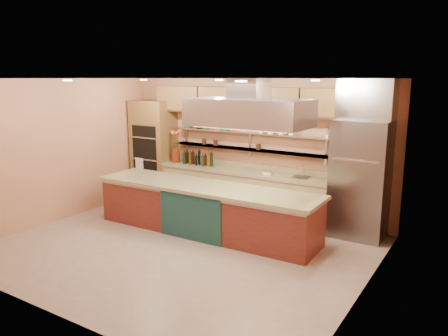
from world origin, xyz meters
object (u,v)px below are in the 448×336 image
Objects in this scene: refrigerator at (360,179)px; green_canister at (223,125)px; island at (205,209)px; kitchen_scale at (268,172)px; flower_vase at (176,155)px; copper_kettle at (198,125)px.

refrigerator is 10.88× the size of green_canister.
island is 25.28× the size of kitchen_scale.
green_canister reaches higher than flower_vase.
island is at bearing -37.78° from flower_vase.
green_canister is at bearing 175.62° from refrigerator.
green_canister is at bearing 109.67° from island.
green_canister is (1.12, 0.22, 0.72)m from flower_vase.
island is 2.13m from green_canister.
refrigerator is 6.41× the size of flower_vase.
copper_kettle is at bearing 127.95° from island.
island is at bearing -108.88° from kitchen_scale.
copper_kettle is (0.47, 0.22, 0.70)m from flower_vase.
flower_vase reaches higher than kitchen_scale.
island is 21.26× the size of copper_kettle.
refrigerator is at bearing 6.35° from kitchen_scale.
refrigerator is 3.11m from green_canister.
refrigerator reaches higher than flower_vase.
island is at bearing -51.33° from copper_kettle.
kitchen_scale is (-1.81, 0.01, -0.07)m from refrigerator.
island is at bearing -151.89° from refrigerator.
flower_vase is 0.87m from copper_kettle.
kitchen_scale is 2.04m from copper_kettle.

